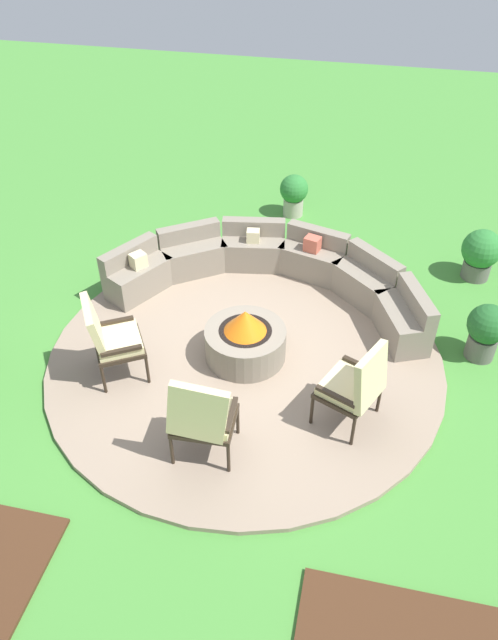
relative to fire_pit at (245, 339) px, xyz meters
name	(u,v)px	position (x,y,z in m)	size (l,w,h in m)	color
ground_plane	(245,359)	(0.00, 0.00, -0.32)	(24.00, 24.00, 0.00)	#478C38
patio_circle	(245,357)	(0.00, 0.00, -0.29)	(4.69, 4.69, 0.06)	gray
fire_pit	(245,339)	(0.00, 0.00, 0.00)	(0.96, 0.96, 0.67)	gray
curved_stone_bench	(274,271)	(0.08, 1.43, 0.01)	(4.25, 1.94, 0.66)	gray
lounge_chair_front_left	(110,337)	(-1.39, -0.61, 0.29)	(0.76, 0.79, 1.05)	#2D2319
lounge_chair_front_right	(202,416)	(-0.08, -1.52, 0.31)	(0.64, 0.56, 1.11)	#2D2319
lounge_chair_back_left	(356,384)	(1.32, -0.75, 0.29)	(0.74, 0.78, 1.03)	#2D2319
potted_plant_0	(481,253)	(2.79, 2.39, 0.08)	(0.54, 0.54, 0.74)	#605B56
potted_plant_2	(294,193)	(-0.01, 3.58, 0.07)	(0.45, 0.45, 0.69)	#A89E8E
potted_plant_3	(486,330)	(2.74, 0.68, 0.09)	(0.47, 0.47, 0.73)	#605B56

